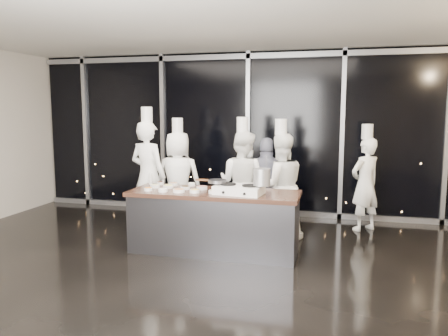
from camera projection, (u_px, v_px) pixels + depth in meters
The scene contains 15 objects.
ground at pixel (195, 273), 5.57m from camera, with size 9.00×9.00×0.00m, color black.
room_shell at pixel (208, 95), 5.23m from camera, with size 9.02×7.02×3.21m.
window_wall at pixel (248, 134), 8.65m from camera, with size 8.90×0.11×3.20m.
demo_counter at pixel (214, 221), 6.37m from camera, with size 2.46×0.86×0.90m.
stove at pixel (239, 189), 6.10m from camera, with size 0.71×0.49×0.14m.
frying_pan at pixel (217, 181), 6.21m from camera, with size 0.47×0.29×0.04m.
stock_pot at pixel (262, 177), 5.98m from camera, with size 0.23×0.23×0.23m, color #A8A9AB.
prep_bowls at pixel (183, 188), 6.44m from camera, with size 1.34×0.70×0.05m.
squeeze_bottle at pixel (151, 178), 6.91m from camera, with size 0.06×0.06×0.21m.
chef_far_left at pixel (148, 175), 7.46m from camera, with size 0.78×0.62×2.12m.
chef_left at pixel (178, 179), 7.69m from camera, with size 0.87×0.60×1.93m.
chef_center at pixel (242, 182), 7.28m from camera, with size 0.97×0.83×1.96m.
guest at pixel (267, 186), 7.26m from camera, with size 0.96×0.43×1.62m.
chef_right at pixel (280, 186), 7.02m from camera, with size 1.01×0.91×1.93m.
chef_side at pixel (365, 183), 7.48m from camera, with size 0.69×0.68×1.84m.
Camera 1 is at (1.68, -5.08, 2.07)m, focal length 35.00 mm.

